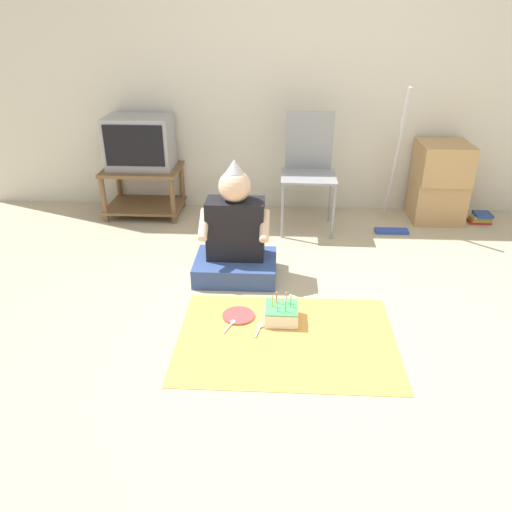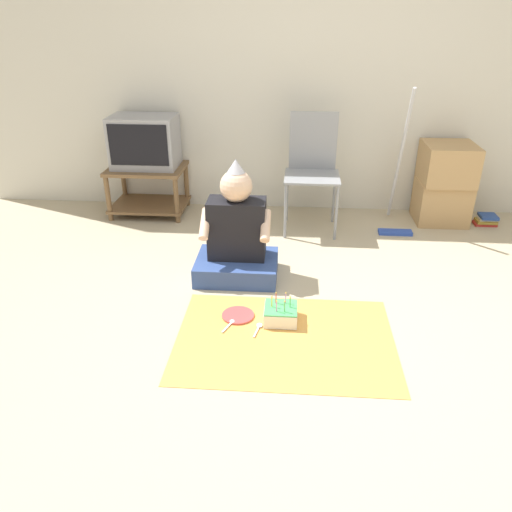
{
  "view_description": "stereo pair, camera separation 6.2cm",
  "coord_description": "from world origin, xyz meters",
  "px_view_note": "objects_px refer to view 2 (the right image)",
  "views": [
    {
      "loc": [
        -0.3,
        -2.3,
        1.73
      ],
      "look_at": [
        -0.45,
        0.46,
        0.35
      ],
      "focal_mm": 35.0,
      "sensor_mm": 36.0,
      "label": 1
    },
    {
      "loc": [
        -0.24,
        -2.3,
        1.73
      ],
      "look_at": [
        -0.45,
        0.46,
        0.35
      ],
      "focal_mm": 35.0,
      "sensor_mm": 36.0,
      "label": 2
    }
  ],
  "objects_px": {
    "tv": "(145,142)",
    "dust_mop": "(398,191)",
    "folding_chair": "(312,164)",
    "cardboard_box_stack": "(445,183)",
    "paper_plate": "(238,315)",
    "birthday_cake": "(281,313)",
    "book_pile": "(486,220)",
    "person_seated": "(237,239)"
  },
  "relations": [
    {
      "from": "tv",
      "to": "dust_mop",
      "type": "bearing_deg",
      "value": -6.39
    },
    {
      "from": "folding_chair",
      "to": "dust_mop",
      "type": "xyz_separation_m",
      "value": [
        0.73,
        -0.03,
        -0.21
      ]
    },
    {
      "from": "cardboard_box_stack",
      "to": "dust_mop",
      "type": "relative_size",
      "value": 0.58
    },
    {
      "from": "paper_plate",
      "to": "tv",
      "type": "bearing_deg",
      "value": 120.43
    },
    {
      "from": "cardboard_box_stack",
      "to": "birthday_cake",
      "type": "bearing_deg",
      "value": -128.48
    },
    {
      "from": "tv",
      "to": "book_pile",
      "type": "xyz_separation_m",
      "value": [
        3.05,
        -0.09,
        -0.62
      ]
    },
    {
      "from": "book_pile",
      "to": "birthday_cake",
      "type": "relative_size",
      "value": 0.94
    },
    {
      "from": "tv",
      "to": "birthday_cake",
      "type": "relative_size",
      "value": 2.83
    },
    {
      "from": "birthday_cake",
      "to": "paper_plate",
      "type": "relative_size",
      "value": 1.0
    },
    {
      "from": "dust_mop",
      "to": "birthday_cake",
      "type": "bearing_deg",
      "value": -121.84
    },
    {
      "from": "paper_plate",
      "to": "birthday_cake",
      "type": "bearing_deg",
      "value": -5.63
    },
    {
      "from": "tv",
      "to": "cardboard_box_stack",
      "type": "distance_m",
      "value": 2.67
    },
    {
      "from": "person_seated",
      "to": "paper_plate",
      "type": "bearing_deg",
      "value": -83.34
    },
    {
      "from": "tv",
      "to": "birthday_cake",
      "type": "distance_m",
      "value": 2.25
    },
    {
      "from": "person_seated",
      "to": "birthday_cake",
      "type": "distance_m",
      "value": 0.7
    },
    {
      "from": "tv",
      "to": "person_seated",
      "type": "xyz_separation_m",
      "value": [
        0.95,
        -1.17,
        -0.38
      ]
    },
    {
      "from": "dust_mop",
      "to": "birthday_cake",
      "type": "distance_m",
      "value": 1.79
    },
    {
      "from": "cardboard_box_stack",
      "to": "paper_plate",
      "type": "distance_m",
      "value": 2.39
    },
    {
      "from": "book_pile",
      "to": "paper_plate",
      "type": "bearing_deg",
      "value": -141.27
    },
    {
      "from": "tv",
      "to": "person_seated",
      "type": "relative_size",
      "value": 0.68
    },
    {
      "from": "cardboard_box_stack",
      "to": "person_seated",
      "type": "distance_m",
      "value": 2.05
    },
    {
      "from": "dust_mop",
      "to": "birthday_cake",
      "type": "relative_size",
      "value": 5.96
    },
    {
      "from": "book_pile",
      "to": "birthday_cake",
      "type": "xyz_separation_m",
      "value": [
        -1.77,
        -1.66,
        0.01
      ]
    },
    {
      "from": "folding_chair",
      "to": "birthday_cake",
      "type": "xyz_separation_m",
      "value": [
        -0.21,
        -1.53,
        -0.5
      ]
    },
    {
      "from": "dust_mop",
      "to": "cardboard_box_stack",
      "type": "bearing_deg",
      "value": 27.1
    },
    {
      "from": "cardboard_box_stack",
      "to": "book_pile",
      "type": "distance_m",
      "value": 0.51
    },
    {
      "from": "person_seated",
      "to": "cardboard_box_stack",
      "type": "bearing_deg",
      "value": 33.98
    },
    {
      "from": "folding_chair",
      "to": "book_pile",
      "type": "relative_size",
      "value": 5.11
    },
    {
      "from": "person_seated",
      "to": "paper_plate",
      "type": "height_order",
      "value": "person_seated"
    },
    {
      "from": "tv",
      "to": "folding_chair",
      "type": "height_order",
      "value": "folding_chair"
    },
    {
      "from": "tv",
      "to": "birthday_cake",
      "type": "height_order",
      "value": "tv"
    },
    {
      "from": "dust_mop",
      "to": "paper_plate",
      "type": "height_order",
      "value": "dust_mop"
    },
    {
      "from": "person_seated",
      "to": "tv",
      "type": "bearing_deg",
      "value": 128.99
    },
    {
      "from": "dust_mop",
      "to": "paper_plate",
      "type": "bearing_deg",
      "value": -129.1
    },
    {
      "from": "tv",
      "to": "paper_plate",
      "type": "height_order",
      "value": "tv"
    },
    {
      "from": "tv",
      "to": "paper_plate",
      "type": "distance_m",
      "value": 2.1
    },
    {
      "from": "birthday_cake",
      "to": "person_seated",
      "type": "bearing_deg",
      "value": 119.79
    },
    {
      "from": "birthday_cake",
      "to": "dust_mop",
      "type": "bearing_deg",
      "value": 58.16
    },
    {
      "from": "folding_chair",
      "to": "cardboard_box_stack",
      "type": "bearing_deg",
      "value": 9.48
    },
    {
      "from": "folding_chair",
      "to": "person_seated",
      "type": "relative_size",
      "value": 1.14
    },
    {
      "from": "birthday_cake",
      "to": "paper_plate",
      "type": "xyz_separation_m",
      "value": [
        -0.27,
        0.03,
        -0.04
      ]
    },
    {
      "from": "tv",
      "to": "paper_plate",
      "type": "relative_size",
      "value": 2.83
    }
  ]
}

